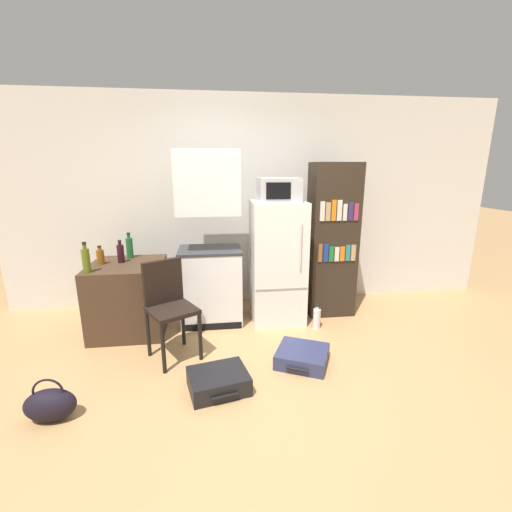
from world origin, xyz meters
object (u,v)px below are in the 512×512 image
at_px(bottle_wine_dark, 121,253).
at_px(chair, 168,300).
at_px(kitchen_hutch, 210,246).
at_px(bottle_green_tall, 130,247).
at_px(side_table, 129,297).
at_px(handbag, 50,405).
at_px(suitcase_large_flat, 302,356).
at_px(water_bottle_front, 317,318).
at_px(bottle_amber_beer, 100,256).
at_px(microwave, 278,190).
at_px(suitcase_small_flat, 218,381).
at_px(refrigerator, 277,262).
at_px(bookshelf, 332,241).
at_px(bottle_olive_oil, 86,260).

xyz_separation_m(bottle_wine_dark, chair, (0.56, -0.66, -0.31)).
bearing_deg(kitchen_hutch, bottle_green_tall, 171.79).
height_order(side_table, handbag, side_table).
distance_m(suitcase_large_flat, water_bottle_front, 0.78).
distance_m(bottle_amber_beer, bottle_wine_dark, 0.20).
bearing_deg(microwave, suitcase_small_flat, -119.12).
distance_m(side_table, refrigerator, 1.71).
bearing_deg(refrigerator, handbag, -142.17).
bearing_deg(bookshelf, refrigerator, -171.12).
relative_size(bottle_wine_dark, chair, 0.27).
xyz_separation_m(bookshelf, bottle_olive_oil, (-2.67, -0.48, -0.02)).
distance_m(bottle_green_tall, handbag, 1.85).
distance_m(refrigerator, water_bottle_front, 0.78).
height_order(kitchen_hutch, bottle_amber_beer, kitchen_hutch).
relative_size(side_table, suitcase_small_flat, 1.42).
relative_size(bottle_amber_beer, bottle_olive_oil, 0.66).
bearing_deg(bottle_olive_oil, bottle_wine_dark, 55.42).
xyz_separation_m(side_table, suitcase_large_flat, (1.74, -0.92, -0.32)).
height_order(chair, handbag, chair).
height_order(bookshelf, bottle_amber_beer, bookshelf).
distance_m(bottle_olive_oil, suitcase_large_flat, 2.29).
relative_size(suitcase_large_flat, handbag, 1.64).
bearing_deg(bottle_olive_oil, kitchen_hutch, 18.56).
distance_m(bottle_olive_oil, water_bottle_front, 2.51).
bearing_deg(bottle_green_tall, refrigerator, -5.59).
bearing_deg(side_table, bottle_wine_dark, 131.99).
distance_m(bottle_olive_oil, bottle_wine_dark, 0.42).
bearing_deg(bottle_wine_dark, water_bottle_front, -7.73).
xyz_separation_m(bottle_olive_oil, chair, (0.80, -0.31, -0.34)).
height_order(bookshelf, bottle_green_tall, bookshelf).
bearing_deg(bottle_amber_beer, bottle_green_tall, 42.50).
bearing_deg(refrigerator, kitchen_hutch, 177.51).
relative_size(suitcase_small_flat, water_bottle_front, 1.91).
relative_size(bottle_amber_beer, bottle_green_tall, 0.69).
bearing_deg(chair, bottle_amber_beer, 110.89).
xyz_separation_m(side_table, bottle_green_tall, (-0.01, 0.25, 0.51)).
height_order(kitchen_hutch, bottle_wine_dark, kitchen_hutch).
height_order(bottle_green_tall, water_bottle_front, bottle_green_tall).
bearing_deg(kitchen_hutch, microwave, -2.60).
relative_size(side_table, handbag, 2.14).
bearing_deg(handbag, bottle_green_tall, 81.40).
height_order(chair, suitcase_small_flat, chair).
height_order(kitchen_hutch, microwave, kitchen_hutch).
bearing_deg(handbag, kitchen_hutch, 52.94).
xyz_separation_m(kitchen_hutch, bottle_green_tall, (-0.91, 0.13, -0.02)).
height_order(refrigerator, microwave, microwave).
height_order(side_table, kitchen_hutch, kitchen_hutch).
distance_m(refrigerator, chair, 1.37).
relative_size(chair, water_bottle_front, 3.30).
relative_size(bottle_green_tall, bottle_wine_dark, 1.18).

